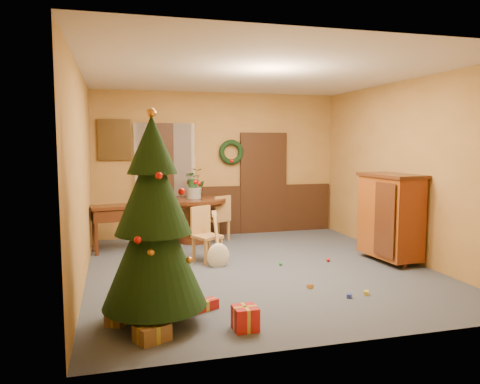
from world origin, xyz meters
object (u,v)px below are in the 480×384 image
object	(u,v)px
dining_table	(194,211)
christmas_tree	(154,224)
writing_desk	(118,217)
sideboard	(390,215)
chair_near	(205,232)

from	to	relation	value
dining_table	christmas_tree	world-z (taller)	christmas_tree
christmas_tree	writing_desk	xyz separation A→B (m)	(-0.34, 3.48, -0.46)
dining_table	sideboard	xyz separation A→B (m)	(2.77, -2.30, 0.17)
sideboard	dining_table	bearing A→B (deg)	140.34
dining_table	writing_desk	xyz separation A→B (m)	(-1.42, -0.45, 0.03)
writing_desk	sideboard	bearing A→B (deg)	-23.84
dining_table	christmas_tree	distance (m)	4.10
dining_table	writing_desk	size ratio (longest dim) A/B	1.25
sideboard	writing_desk	bearing A→B (deg)	156.16
chair_near	christmas_tree	world-z (taller)	christmas_tree
writing_desk	sideboard	xyz separation A→B (m)	(4.18, -1.85, 0.14)
dining_table	sideboard	bearing A→B (deg)	-39.66
chair_near	sideboard	size ratio (longest dim) A/B	0.62
writing_desk	sideboard	size ratio (longest dim) A/B	0.69
chair_near	sideboard	distance (m)	2.98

